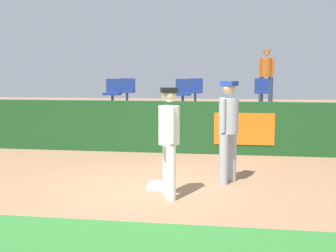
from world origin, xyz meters
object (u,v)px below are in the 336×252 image
at_px(first_base, 159,186).
at_px(seat_back_right, 262,90).
at_px(seat_back_center, 195,90).
at_px(player_runner_visitor, 229,124).
at_px(seat_back_left, 127,89).
at_px(player_fielder_home, 169,135).
at_px(seat_front_left, 113,91).
at_px(seat_front_center, 183,92).
at_px(spectator_hooded, 266,72).

distance_m(first_base, seat_back_right, 7.33).
height_order(first_base, seat_back_center, seat_back_center).
xyz_separation_m(player_runner_visitor, seat_back_center, (-1.19, 6.26, 0.44)).
relative_size(seat_back_left, seat_back_right, 1.00).
height_order(seat_back_center, seat_back_left, same).
distance_m(player_fielder_home, seat_back_left, 7.86).
relative_size(player_runner_visitor, seat_front_left, 2.26).
xyz_separation_m(seat_front_center, seat_back_right, (2.34, 1.80, -0.00)).
bearing_deg(player_runner_visitor, first_base, -37.03).
bearing_deg(seat_back_center, seat_front_left, -141.83).
bearing_deg(seat_back_right, seat_back_left, 180.00).
distance_m(seat_front_center, seat_front_left, 2.09).
xyz_separation_m(seat_back_left, spectator_hooded, (4.64, 1.10, 0.58)).
height_order(seat_back_center, seat_front_left, same).
relative_size(first_base, seat_front_left, 0.48).
height_order(player_fielder_home, seat_front_left, seat_front_left).
bearing_deg(seat_front_left, seat_back_left, 90.31).
bearing_deg(seat_back_right, player_fielder_home, -104.33).
xyz_separation_m(player_fielder_home, seat_back_right, (1.89, 7.42, 0.49)).
distance_m(seat_back_center, seat_back_right, 2.15).
xyz_separation_m(seat_front_center, spectator_hooded, (2.54, 2.90, 0.58)).
xyz_separation_m(first_base, player_runner_visitor, (1.20, 0.58, 1.06)).
distance_m(player_fielder_home, seat_back_right, 7.67).
distance_m(seat_front_left, spectator_hooded, 5.49).
distance_m(player_fielder_home, seat_back_center, 7.44).
distance_m(seat_back_right, spectator_hooded, 1.26).
relative_size(player_fielder_home, seat_back_center, 2.15).
xyz_separation_m(player_runner_visitor, seat_front_left, (-3.48, 4.46, 0.44)).
bearing_deg(first_base, player_fielder_home, -65.59).
xyz_separation_m(seat_back_right, spectator_hooded, (0.20, 1.10, 0.58)).
bearing_deg(seat_back_right, player_runner_visitor, -98.72).
distance_m(first_base, seat_front_left, 5.73).
bearing_deg(player_runner_visitor, seat_front_center, -135.62).
relative_size(seat_back_center, seat_back_right, 1.00).
relative_size(first_base, player_runner_visitor, 0.21).
bearing_deg(seat_back_center, player_runner_visitor, -79.27).
height_order(seat_front_left, spectator_hooded, spectator_hooded).
xyz_separation_m(seat_front_center, seat_front_left, (-2.09, 0.00, 0.00)).
xyz_separation_m(seat_front_left, spectator_hooded, (4.63, 2.90, 0.58)).
bearing_deg(spectator_hooded, first_base, 81.09).
height_order(seat_back_left, spectator_hooded, spectator_hooded).
bearing_deg(seat_back_center, seat_front_center, -96.25).
relative_size(player_runner_visitor, seat_back_right, 2.26).
distance_m(player_fielder_home, seat_front_center, 5.66).
relative_size(seat_front_center, seat_front_left, 1.00).
bearing_deg(player_fielder_home, player_runner_visitor, 121.00).
distance_m(first_base, player_runner_visitor, 1.70).
distance_m(seat_front_left, seat_back_right, 4.79).
bearing_deg(first_base, seat_front_left, 114.32).
bearing_deg(seat_front_center, seat_back_center, 83.75).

